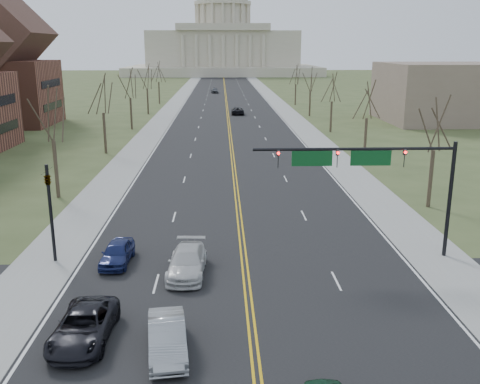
{
  "coord_description": "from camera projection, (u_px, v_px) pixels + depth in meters",
  "views": [
    {
      "loc": [
        -1.34,
        -17.18,
        12.55
      ],
      "look_at": [
        -0.08,
        18.09,
        3.0
      ],
      "focal_mm": 40.0,
      "sensor_mm": 36.0,
      "label": 1
    }
  ],
  "objects": [
    {
      "name": "road",
      "position": [
        226.0,
        103.0,
        126.01
      ],
      "size": [
        20.0,
        380.0,
        0.01
      ],
      "primitive_type": "cube",
      "color": "black",
      "rests_on": "ground"
    },
    {
      "name": "cross_road",
      "position": [
        251.0,
        318.0,
        25.69
      ],
      "size": [
        120.0,
        14.0,
        0.01
      ],
      "primitive_type": "cube",
      "color": "black",
      "rests_on": "ground"
    },
    {
      "name": "sidewalk_left",
      "position": [
        175.0,
        103.0,
        125.59
      ],
      "size": [
        4.0,
        380.0,
        0.03
      ],
      "primitive_type": "cube",
      "color": "gray",
      "rests_on": "ground"
    },
    {
      "name": "sidewalk_right",
      "position": [
        277.0,
        102.0,
        126.42
      ],
      "size": [
        4.0,
        380.0,
        0.03
      ],
      "primitive_type": "cube",
      "color": "gray",
      "rests_on": "ground"
    },
    {
      "name": "center_line",
      "position": [
        226.0,
        103.0,
        126.01
      ],
      "size": [
        0.42,
        380.0,
        0.01
      ],
      "primitive_type": "cube",
      "color": "gold",
      "rests_on": "road"
    },
    {
      "name": "edge_line_left",
      "position": [
        185.0,
        103.0,
        125.67
      ],
      "size": [
        0.15,
        380.0,
        0.01
      ],
      "primitive_type": "cube",
      "color": "silver",
      "rests_on": "road"
    },
    {
      "name": "edge_line_right",
      "position": [
        268.0,
        102.0,
        126.35
      ],
      "size": [
        0.15,
        380.0,
        0.01
      ],
      "primitive_type": "cube",
      "color": "silver",
      "rests_on": "road"
    },
    {
      "name": "capitol",
      "position": [
        223.0,
        44.0,
        257.26
      ],
      "size": [
        90.0,
        60.0,
        50.0
      ],
      "color": "beige",
      "rests_on": "ground"
    },
    {
      "name": "signal_mast",
      "position": [
        369.0,
        166.0,
        31.67
      ],
      "size": [
        12.12,
        0.44,
        7.2
      ],
      "color": "black",
      "rests_on": "ground"
    },
    {
      "name": "signal_left",
      "position": [
        50.0,
        202.0,
        31.56
      ],
      "size": [
        0.32,
        0.36,
        6.0
      ],
      "color": "black",
      "rests_on": "ground"
    },
    {
      "name": "tree_r_0",
      "position": [
        436.0,
        127.0,
        41.88
      ],
      "size": [
        3.74,
        3.74,
        8.5
      ],
      "color": "#3B2F23",
      "rests_on": "ground"
    },
    {
      "name": "tree_l_0",
      "position": [
        51.0,
        117.0,
        44.56
      ],
      "size": [
        3.96,
        3.96,
        9.0
      ],
      "color": "#3B2F23",
      "rests_on": "ground"
    },
    {
      "name": "tree_r_1",
      "position": [
        368.0,
        102.0,
        61.17
      ],
      "size": [
        3.74,
        3.74,
        8.5
      ],
      "color": "#3B2F23",
      "rests_on": "ground"
    },
    {
      "name": "tree_l_1",
      "position": [
        102.0,
        96.0,
        63.85
      ],
      "size": [
        3.96,
        3.96,
        9.0
      ],
      "color": "#3B2F23",
      "rests_on": "ground"
    },
    {
      "name": "tree_r_2",
      "position": [
        332.0,
        89.0,
        80.46
      ],
      "size": [
        3.74,
        3.74,
        8.5
      ],
      "color": "#3B2F23",
      "rests_on": "ground"
    },
    {
      "name": "tree_l_2",
      "position": [
        130.0,
        85.0,
        83.15
      ],
      "size": [
        3.96,
        3.96,
        9.0
      ],
      "color": "#3B2F23",
      "rests_on": "ground"
    },
    {
      "name": "tree_r_3",
      "position": [
        311.0,
        81.0,
        99.75
      ],
      "size": [
        3.74,
        3.74,
        8.5
      ],
      "color": "#3B2F23",
      "rests_on": "ground"
    },
    {
      "name": "tree_l_3",
      "position": [
        147.0,
        78.0,
        102.44
      ],
      "size": [
        3.96,
        3.96,
        9.0
      ],
      "color": "#3B2F23",
      "rests_on": "ground"
    },
    {
      "name": "tree_r_4",
      "position": [
        296.0,
        75.0,
        119.05
      ],
      "size": [
        3.74,
        3.74,
        8.5
      ],
      "color": "#3B2F23",
      "rests_on": "ground"
    },
    {
      "name": "tree_l_4",
      "position": [
        158.0,
        73.0,
        121.73
      ],
      "size": [
        3.96,
        3.96,
        9.0
      ],
      "color": "#3B2F23",
      "rests_on": "ground"
    },
    {
      "name": "bldg_right_mass",
      "position": [
        457.0,
        92.0,
        93.29
      ],
      "size": [
        25.0,
        20.0,
        10.0
      ],
      "primitive_type": "cube",
      "color": "#766253",
      "rests_on": "ground"
    },
    {
      "name": "car_sb_inner_lead",
      "position": [
        167.0,
        337.0,
        22.53
      ],
      "size": [
        2.1,
        4.58,
        1.46
      ],
      "primitive_type": "imported",
      "rotation": [
        0.0,
        0.0,
        0.13
      ],
      "color": "#919498",
      "rests_on": "road"
    },
    {
      "name": "car_sb_outer_lead",
      "position": [
        84.0,
        326.0,
        23.49
      ],
      "size": [
        2.46,
        5.14,
        1.41
      ],
      "primitive_type": "imported",
      "rotation": [
        0.0,
        0.0,
        -0.02
      ],
      "color": "black",
      "rests_on": "road"
    },
    {
      "name": "car_sb_inner_second",
      "position": [
        187.0,
        262.0,
        30.47
      ],
      "size": [
        2.29,
        5.13,
        1.46
      ],
      "primitive_type": "imported",
      "rotation": [
        0.0,
        0.0,
        -0.05
      ],
      "color": "silver",
      "rests_on": "road"
    },
    {
      "name": "car_sb_outer_second",
      "position": [
        117.0,
        253.0,
        31.98
      ],
      "size": [
        1.79,
        4.06,
        1.36
      ],
      "primitive_type": "imported",
      "rotation": [
        0.0,
        0.0,
        -0.05
      ],
      "color": "navy",
      "rests_on": "road"
    },
    {
      "name": "car_far_nb",
      "position": [
        238.0,
        111.0,
        103.86
      ],
      "size": [
        2.39,
        5.13,
        1.42
      ],
      "primitive_type": "imported",
      "rotation": [
        0.0,
        0.0,
        3.14
      ],
      "color": "black",
      "rests_on": "road"
    },
    {
      "name": "car_far_sb",
      "position": [
        214.0,
        90.0,
        152.8
      ],
      "size": [
        2.3,
        4.77,
        1.57
      ],
      "primitive_type": "imported",
      "rotation": [
        0.0,
        0.0,
        0.1
      ],
      "color": "#4F5257",
      "rests_on": "road"
    }
  ]
}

